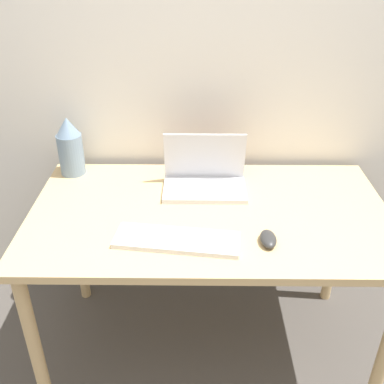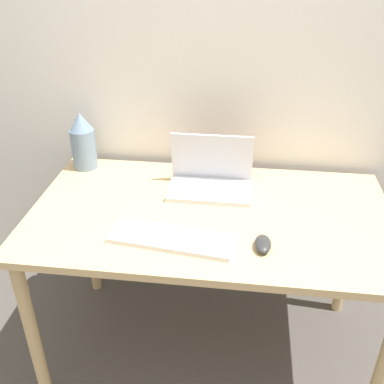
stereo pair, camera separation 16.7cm
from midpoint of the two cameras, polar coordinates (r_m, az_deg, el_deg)
wall_back at (r=1.98m, az=-0.30°, el=16.94°), size 6.00×0.05×2.50m
desk at (r=1.79m, az=-0.47°, el=-4.72°), size 1.40×0.79×0.76m
laptop at (r=1.87m, az=-0.94°, el=1.80°), size 0.34×0.21×0.23m
keyboard at (r=1.58m, az=-4.97°, el=-6.18°), size 0.45×0.19×0.02m
mouse at (r=1.57m, az=6.67°, el=-6.03°), size 0.06×0.10×0.03m
vase at (r=2.05m, az=-17.50°, el=5.45°), size 0.11×0.11×0.26m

